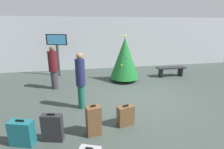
# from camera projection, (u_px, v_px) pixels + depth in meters

# --- Properties ---
(ground_plane) EXTENTS (16.00, 16.00, 0.00)m
(ground_plane) POSITION_uv_depth(u_px,v_px,m) (135.00, 99.00, 5.99)
(ground_plane) COLOR #38423D
(back_wall) EXTENTS (16.00, 0.20, 2.97)m
(back_wall) POSITION_uv_depth(u_px,v_px,m) (110.00, 43.00, 10.09)
(back_wall) COLOR #B7BCC1
(back_wall) RESTS_ON ground_plane
(holiday_tree) EXTENTS (1.32, 1.32, 2.11)m
(holiday_tree) POSITION_uv_depth(u_px,v_px,m) (125.00, 58.00, 7.72)
(holiday_tree) COLOR #4C3319
(holiday_tree) RESTS_ON ground_plane
(flight_info_kiosk) EXTENTS (1.02, 0.47, 2.09)m
(flight_info_kiosk) POSITION_uv_depth(u_px,v_px,m) (57.00, 46.00, 8.38)
(flight_info_kiosk) COLOR #333338
(flight_info_kiosk) RESTS_ON ground_plane
(waiting_bench) EXTENTS (1.45, 0.44, 0.48)m
(waiting_bench) POSITION_uv_depth(u_px,v_px,m) (171.00, 69.00, 8.60)
(waiting_bench) COLOR black
(waiting_bench) RESTS_ON ground_plane
(traveller_0) EXTENTS (0.33, 0.33, 1.74)m
(traveller_0) POSITION_uv_depth(u_px,v_px,m) (81.00, 80.00, 5.13)
(traveller_0) COLOR #19594C
(traveller_0) RESTS_ON ground_plane
(traveller_1) EXTENTS (0.39, 0.39, 1.72)m
(traveller_1) POSITION_uv_depth(u_px,v_px,m) (53.00, 67.00, 6.76)
(traveller_1) COLOR #333338
(traveller_1) RESTS_ON ground_plane
(suitcase_0) EXTENTS (0.37, 0.31, 0.76)m
(suitcase_0) POSITION_uv_depth(u_px,v_px,m) (94.00, 121.00, 3.99)
(suitcase_0) COLOR brown
(suitcase_0) RESTS_ON ground_plane
(suitcase_1) EXTENTS (0.48, 0.27, 0.68)m
(suitcase_1) POSITION_uv_depth(u_px,v_px,m) (52.00, 128.00, 3.77)
(suitcase_1) COLOR #232326
(suitcase_1) RESTS_ON ground_plane
(suitcase_2) EXTENTS (0.47, 0.31, 0.56)m
(suitcase_2) POSITION_uv_depth(u_px,v_px,m) (126.00, 116.00, 4.39)
(suitcase_2) COLOR brown
(suitcase_2) RESTS_ON ground_plane
(suitcase_4) EXTENTS (0.55, 0.37, 0.60)m
(suitcase_4) POSITION_uv_depth(u_px,v_px,m) (22.00, 133.00, 3.65)
(suitcase_4) COLOR #19606B
(suitcase_4) RESTS_ON ground_plane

